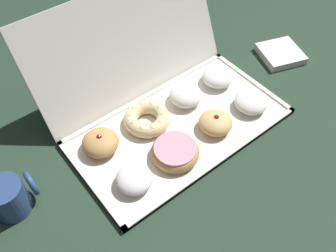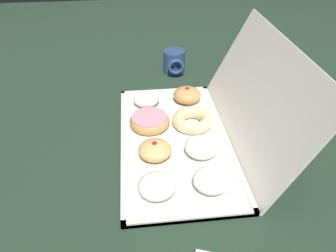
{
  "view_description": "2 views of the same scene",
  "coord_description": "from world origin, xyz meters",
  "px_view_note": "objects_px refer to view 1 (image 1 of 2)",
  "views": [
    {
      "loc": [
        -0.41,
        -0.46,
        0.74
      ],
      "look_at": [
        -0.03,
        0.01,
        0.03
      ],
      "focal_mm": 39.59,
      "sensor_mm": 36.0,
      "label": 1
    },
    {
      "loc": [
        0.7,
        -0.1,
        0.57
      ],
      "look_at": [
        -0.04,
        -0.01,
        0.03
      ],
      "focal_mm": 34.8,
      "sensor_mm": 36.0,
      "label": 2
    }
  ],
  "objects_px": {
    "jelly_filled_donut_4": "(100,142)",
    "coffee_mug": "(9,197)",
    "donut_box": "(180,128)",
    "powdered_filled_donut_0": "(134,179)",
    "napkin_stack": "(280,54)",
    "cruller_donut_5": "(147,118)",
    "powdered_filled_donut_7": "(218,77)",
    "pink_frosted_donut_1": "(175,152)",
    "jelly_filled_donut_2": "(216,123)",
    "powdered_filled_donut_3": "(251,102)",
    "powdered_filled_donut_6": "(186,95)"
  },
  "relations": [
    {
      "from": "pink_frosted_donut_1",
      "to": "powdered_filled_donut_7",
      "type": "distance_m",
      "value": 0.29
    },
    {
      "from": "jelly_filled_donut_4",
      "to": "napkin_stack",
      "type": "relative_size",
      "value": 0.75
    },
    {
      "from": "donut_box",
      "to": "powdered_filled_donut_7",
      "type": "height_order",
      "value": "powdered_filled_donut_7"
    },
    {
      "from": "jelly_filled_donut_4",
      "to": "coffee_mug",
      "type": "height_order",
      "value": "coffee_mug"
    },
    {
      "from": "powdered_filled_donut_0",
      "to": "pink_frosted_donut_1",
      "type": "distance_m",
      "value": 0.12
    },
    {
      "from": "powdered_filled_donut_0",
      "to": "powdered_filled_donut_7",
      "type": "xyz_separation_m",
      "value": [
        0.38,
        0.13,
        0.0
      ]
    },
    {
      "from": "powdered_filled_donut_6",
      "to": "pink_frosted_donut_1",
      "type": "bearing_deg",
      "value": -138.01
    },
    {
      "from": "donut_box",
      "to": "powdered_filled_donut_6",
      "type": "xyz_separation_m",
      "value": [
        0.07,
        0.06,
        0.03
      ]
    },
    {
      "from": "powdered_filled_donut_6",
      "to": "coffee_mug",
      "type": "relative_size",
      "value": 0.86
    },
    {
      "from": "jelly_filled_donut_2",
      "to": "coffee_mug",
      "type": "height_order",
      "value": "coffee_mug"
    },
    {
      "from": "donut_box",
      "to": "pink_frosted_donut_1",
      "type": "distance_m",
      "value": 0.1
    },
    {
      "from": "jelly_filled_donut_4",
      "to": "pink_frosted_donut_1",
      "type": "bearing_deg",
      "value": -45.96
    },
    {
      "from": "powdered_filled_donut_0",
      "to": "coffee_mug",
      "type": "distance_m",
      "value": 0.27
    },
    {
      "from": "donut_box",
      "to": "powdered_filled_donut_7",
      "type": "relative_size",
      "value": 6.33
    },
    {
      "from": "powdered_filled_donut_0",
      "to": "powdered_filled_donut_7",
      "type": "bearing_deg",
      "value": 18.67
    },
    {
      "from": "powdered_filled_donut_3",
      "to": "cruller_donut_5",
      "type": "distance_m",
      "value": 0.28
    },
    {
      "from": "donut_box",
      "to": "coffee_mug",
      "type": "xyz_separation_m",
      "value": [
        -0.43,
        0.05,
        0.04
      ]
    },
    {
      "from": "powdered_filled_donut_0",
      "to": "powdered_filled_donut_6",
      "type": "relative_size",
      "value": 0.95
    },
    {
      "from": "pink_frosted_donut_1",
      "to": "powdered_filled_donut_6",
      "type": "distance_m",
      "value": 0.19
    },
    {
      "from": "jelly_filled_donut_2",
      "to": "powdered_filled_donut_3",
      "type": "height_order",
      "value": "jelly_filled_donut_2"
    },
    {
      "from": "donut_box",
      "to": "cruller_donut_5",
      "type": "height_order",
      "value": "cruller_donut_5"
    },
    {
      "from": "powdered_filled_donut_7",
      "to": "donut_box",
      "type": "bearing_deg",
      "value": -161.95
    },
    {
      "from": "powdered_filled_donut_0",
      "to": "pink_frosted_donut_1",
      "type": "bearing_deg",
      "value": 1.21
    },
    {
      "from": "powdered_filled_donut_7",
      "to": "pink_frosted_donut_1",
      "type": "bearing_deg",
      "value": -154.02
    },
    {
      "from": "powdered_filled_donut_3",
      "to": "jelly_filled_donut_4",
      "type": "bearing_deg",
      "value": 161.17
    },
    {
      "from": "jelly_filled_donut_2",
      "to": "napkin_stack",
      "type": "bearing_deg",
      "value": 14.09
    },
    {
      "from": "pink_frosted_donut_1",
      "to": "cruller_donut_5",
      "type": "bearing_deg",
      "value": 85.75
    },
    {
      "from": "jelly_filled_donut_4",
      "to": "powdered_filled_donut_6",
      "type": "bearing_deg",
      "value": -1.23
    },
    {
      "from": "pink_frosted_donut_1",
      "to": "cruller_donut_5",
      "type": "xyz_separation_m",
      "value": [
        0.01,
        0.13,
        0.0
      ]
    },
    {
      "from": "powdered_filled_donut_0",
      "to": "jelly_filled_donut_2",
      "type": "relative_size",
      "value": 0.97
    },
    {
      "from": "powdered_filled_donut_0",
      "to": "powdered_filled_donut_6",
      "type": "bearing_deg",
      "value": 26.12
    },
    {
      "from": "donut_box",
      "to": "powdered_filled_donut_0",
      "type": "height_order",
      "value": "powdered_filled_donut_0"
    },
    {
      "from": "powdered_filled_donut_3",
      "to": "cruller_donut_5",
      "type": "bearing_deg",
      "value": 153.21
    },
    {
      "from": "cruller_donut_5",
      "to": "powdered_filled_donut_7",
      "type": "height_order",
      "value": "powdered_filled_donut_7"
    },
    {
      "from": "pink_frosted_donut_1",
      "to": "jelly_filled_donut_4",
      "type": "xyz_separation_m",
      "value": [
        -0.13,
        0.13,
        0.01
      ]
    },
    {
      "from": "jelly_filled_donut_4",
      "to": "coffee_mug",
      "type": "relative_size",
      "value": 0.88
    },
    {
      "from": "donut_box",
      "to": "pink_frosted_donut_1",
      "type": "bearing_deg",
      "value": -137.37
    },
    {
      "from": "powdered_filled_donut_3",
      "to": "cruller_donut_5",
      "type": "height_order",
      "value": "powdered_filled_donut_3"
    },
    {
      "from": "cruller_donut_5",
      "to": "coffee_mug",
      "type": "xyz_separation_m",
      "value": [
        -0.37,
        -0.01,
        0.02
      ]
    },
    {
      "from": "donut_box",
      "to": "cruller_donut_5",
      "type": "relative_size",
      "value": 4.61
    },
    {
      "from": "pink_frosted_donut_1",
      "to": "napkin_stack",
      "type": "relative_size",
      "value": 0.98
    },
    {
      "from": "pink_frosted_donut_1",
      "to": "powdered_filled_donut_3",
      "type": "height_order",
      "value": "powdered_filled_donut_3"
    },
    {
      "from": "powdered_filled_donut_0",
      "to": "cruller_donut_5",
      "type": "bearing_deg",
      "value": 44.43
    },
    {
      "from": "powdered_filled_donut_0",
      "to": "jelly_filled_donut_2",
      "type": "height_order",
      "value": "jelly_filled_donut_2"
    },
    {
      "from": "jelly_filled_donut_2",
      "to": "powdered_filled_donut_3",
      "type": "distance_m",
      "value": 0.12
    },
    {
      "from": "coffee_mug",
      "to": "powdered_filled_donut_0",
      "type": "bearing_deg",
      "value": -27.04
    },
    {
      "from": "pink_frosted_donut_1",
      "to": "donut_box",
      "type": "bearing_deg",
      "value": 42.63
    },
    {
      "from": "napkin_stack",
      "to": "donut_box",
      "type": "bearing_deg",
      "value": -175.85
    },
    {
      "from": "jelly_filled_donut_4",
      "to": "cruller_donut_5",
      "type": "height_order",
      "value": "jelly_filled_donut_4"
    },
    {
      "from": "powdered_filled_donut_6",
      "to": "powdered_filled_donut_3",
      "type": "bearing_deg",
      "value": -46.12
    }
  ]
}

